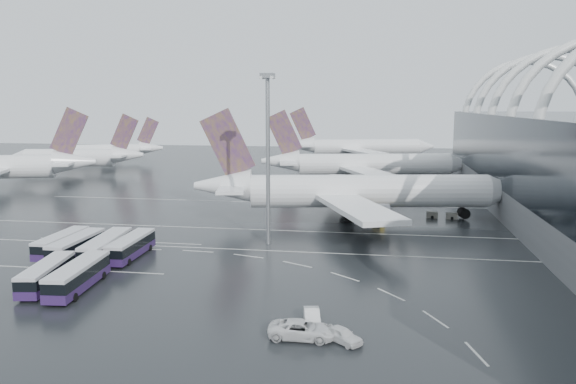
# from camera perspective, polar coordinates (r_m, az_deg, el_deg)

# --- Properties ---
(ground) EXTENTS (420.00, 420.00, 0.00)m
(ground) POSITION_cam_1_polar(r_m,az_deg,el_deg) (88.70, -2.61, -5.61)
(ground) COLOR black
(ground) RESTS_ON ground
(lane_marking_near) EXTENTS (120.00, 0.25, 0.01)m
(lane_marking_near) POSITION_cam_1_polar(r_m,az_deg,el_deg) (86.81, -2.88, -5.93)
(lane_marking_near) COLOR silver
(lane_marking_near) RESTS_ON ground
(lane_marking_mid) EXTENTS (120.00, 0.25, 0.01)m
(lane_marking_mid) POSITION_cam_1_polar(r_m,az_deg,el_deg) (100.14, -1.21, -3.91)
(lane_marking_mid) COLOR silver
(lane_marking_mid) RESTS_ON ground
(lane_marking_far) EXTENTS (120.00, 0.25, 0.01)m
(lane_marking_far) POSITION_cam_1_polar(r_m,az_deg,el_deg) (127.25, 1.06, -1.14)
(lane_marking_far) COLOR silver
(lane_marking_far) RESTS_ON ground
(bus_bay_line_south) EXTENTS (28.00, 0.25, 0.01)m
(bus_bay_line_south) POSITION_cam_1_polar(r_m,az_deg,el_deg) (82.80, -21.62, -7.30)
(bus_bay_line_south) COLOR silver
(bus_bay_line_south) RESTS_ON ground
(bus_bay_line_north) EXTENTS (28.00, 0.25, 0.01)m
(bus_bay_line_north) POSITION_cam_1_polar(r_m,az_deg,el_deg) (96.38, -16.77, -4.80)
(bus_bay_line_north) COLOR silver
(bus_bay_line_north) RESTS_ON ground
(airliner_main) EXTENTS (63.54, 55.05, 21.56)m
(airliner_main) POSITION_cam_1_polar(r_m,az_deg,el_deg) (109.29, 6.60, -0.00)
(airliner_main) COLOR white
(airliner_main) RESTS_ON ground
(airliner_gate_b) EXTENTS (59.58, 52.78, 20.76)m
(airliner_gate_b) POSITION_cam_1_polar(r_m,az_deg,el_deg) (159.89, 7.66, 2.72)
(airliner_gate_b) COLOR white
(airliner_gate_b) RESTS_ON ground
(airliner_gate_c) EXTENTS (58.80, 53.43, 21.17)m
(airliner_gate_c) POSITION_cam_1_polar(r_m,az_deg,el_deg) (223.62, 7.14, 4.51)
(airliner_gate_c) COLOR white
(airliner_gate_c) RESTS_ON ground
(jet_remote_west) EXTENTS (48.68, 39.57, 21.54)m
(jet_remote_west) POSITION_cam_1_polar(r_m,az_deg,el_deg) (168.62, -26.84, 2.28)
(jet_remote_west) COLOR white
(jet_remote_west) RESTS_ON ground
(jet_remote_mid) EXTENTS (44.36, 35.86, 19.30)m
(jet_remote_mid) POSITION_cam_1_polar(r_m,az_deg,el_deg) (194.72, -20.52, 3.27)
(jet_remote_mid) COLOR white
(jet_remote_mid) RESTS_ON ground
(jet_remote_far) EXTENTS (39.07, 31.82, 17.47)m
(jet_remote_far) POSITION_cam_1_polar(r_m,az_deg,el_deg) (225.24, -17.49, 4.00)
(jet_remote_far) COLOR white
(jet_remote_far) RESTS_ON ground
(bus_row_near_a) EXTENTS (2.95, 12.05, 2.96)m
(bus_row_near_a) POSITION_cam_1_polar(r_m,az_deg,el_deg) (91.12, -22.01, -4.81)
(bus_row_near_a) COLOR #2B1645
(bus_row_near_a) RESTS_ON ground
(bus_row_near_b) EXTENTS (3.07, 12.49, 3.07)m
(bus_row_near_b) POSITION_cam_1_polar(r_m,az_deg,el_deg) (88.13, -20.68, -5.15)
(bus_row_near_b) COLOR #2B1645
(bus_row_near_b) RESTS_ON ground
(bus_row_near_c) EXTENTS (4.27, 13.65, 3.31)m
(bus_row_near_c) POSITION_cam_1_polar(r_m,az_deg,el_deg) (85.53, -17.99, -5.34)
(bus_row_near_c) COLOR #2B1645
(bus_row_near_c) RESTS_ON ground
(bus_row_near_d) EXTENTS (3.26, 12.49, 3.06)m
(bus_row_near_d) POSITION_cam_1_polar(r_m,az_deg,el_deg) (85.54, -15.67, -5.32)
(bus_row_near_d) COLOR #2B1645
(bus_row_near_d) RESTS_ON ground
(bus_row_far_b) EXTENTS (4.63, 12.31, 2.96)m
(bus_row_far_b) POSITION_cam_1_polar(r_m,az_deg,el_deg) (75.54, -23.31, -7.66)
(bus_row_far_b) COLOR #2B1645
(bus_row_far_b) RESTS_ON ground
(bus_row_far_c) EXTENTS (4.07, 13.13, 3.18)m
(bus_row_far_c) POSITION_cam_1_polar(r_m,az_deg,el_deg) (73.05, -20.54, -7.95)
(bus_row_far_c) COLOR #2B1645
(bus_row_far_c) RESTS_ON ground
(van_curve_a) EXTENTS (6.45, 3.00, 1.79)m
(van_curve_a) POSITION_cam_1_polar(r_m,az_deg,el_deg) (55.25, 1.42, -13.81)
(van_curve_a) COLOR silver
(van_curve_a) RESTS_ON ground
(van_curve_b) EXTENTS (4.44, 4.07, 1.47)m
(van_curve_b) POSITION_cam_1_polar(r_m,az_deg,el_deg) (54.78, 5.51, -14.23)
(van_curve_b) COLOR silver
(van_curve_b) RESTS_ON ground
(van_curve_c) EXTENTS (2.35, 4.68, 1.47)m
(van_curve_c) POSITION_cam_1_polar(r_m,az_deg,el_deg) (58.89, 2.45, -12.50)
(van_curve_c) COLOR silver
(van_curve_c) RESTS_ON ground
(floodlight_mast) EXTENTS (2.06, 2.06, 26.93)m
(floodlight_mast) POSITION_cam_1_polar(r_m,az_deg,el_deg) (88.11, -2.06, 5.47)
(floodlight_mast) COLOR gray
(floodlight_mast) RESTS_ON ground
(gse_cart_belly_a) EXTENTS (2.44, 1.44, 1.33)m
(gse_cart_belly_a) POSITION_cam_1_polar(r_m,az_deg,el_deg) (105.24, 9.16, -3.02)
(gse_cart_belly_a) COLOR gold
(gse_cart_belly_a) RESTS_ON ground
(gse_cart_belly_b) EXTENTS (2.15, 1.27, 1.17)m
(gse_cart_belly_b) POSITION_cam_1_polar(r_m,az_deg,el_deg) (114.52, 14.42, -2.26)
(gse_cart_belly_b) COLOR slate
(gse_cart_belly_b) RESTS_ON ground
(gse_cart_belly_d) EXTENTS (2.13, 1.26, 1.16)m
(gse_cart_belly_d) POSITION_cam_1_polar(r_m,az_deg,el_deg) (114.52, 16.29, -2.34)
(gse_cart_belly_d) COLOR slate
(gse_cart_belly_d) RESTS_ON ground
(gse_cart_belly_e) EXTENTS (2.22, 1.31, 1.21)m
(gse_cart_belly_e) POSITION_cam_1_polar(r_m,az_deg,el_deg) (118.94, 7.73, -1.64)
(gse_cart_belly_e) COLOR gold
(gse_cart_belly_e) RESTS_ON ground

